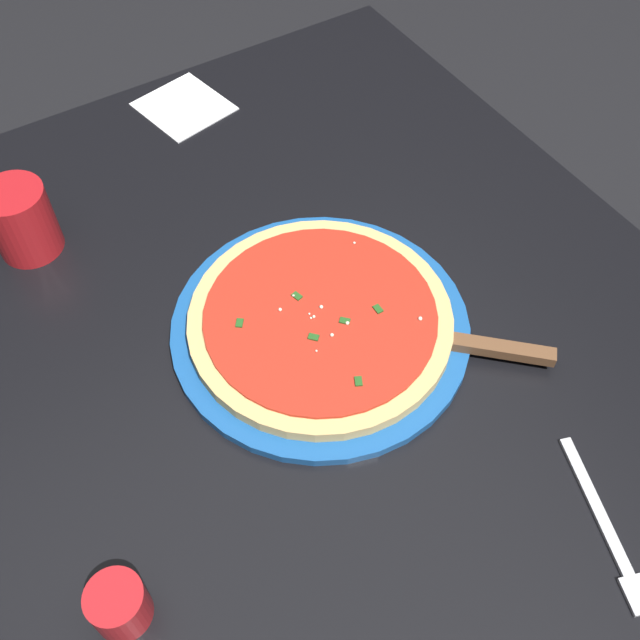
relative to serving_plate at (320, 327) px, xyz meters
The scene contains 9 objects.
ground_plane 0.73m from the serving_plate, 91.64° to the left, with size 5.00×5.00×0.00m, color black.
restaurant_table 0.12m from the serving_plate, 91.64° to the left, with size 1.12×0.94×0.72m.
serving_plate is the anchor object (origin of this frame).
pizza 0.02m from the serving_plate, behind, with size 0.31×0.31×0.02m.
pizza_server 0.17m from the serving_plate, 132.91° to the right, with size 0.18×0.19×0.01m.
cup_tall_drink 0.40m from the serving_plate, 38.35° to the left, with size 0.08×0.08×0.10m, color #B2191E.
cup_small_sauce 0.38m from the serving_plate, 119.07° to the left, with size 0.05×0.05×0.05m, color #B2191E.
napkin_folded_right 0.47m from the serving_plate, ahead, with size 0.13×0.12×0.00m, color white.
fork 0.38m from the serving_plate, 162.87° to the right, with size 0.18×0.08×0.00m.
Camera 1 is at (-0.45, 0.25, 1.44)m, focal length 41.93 mm.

